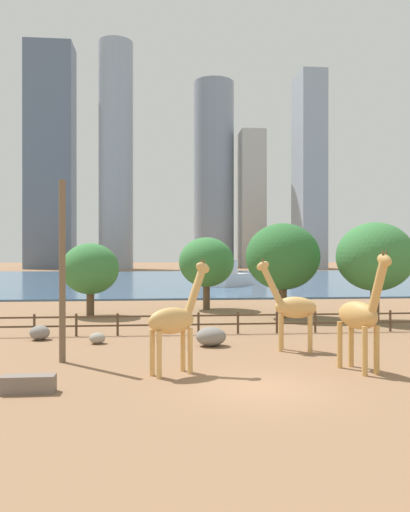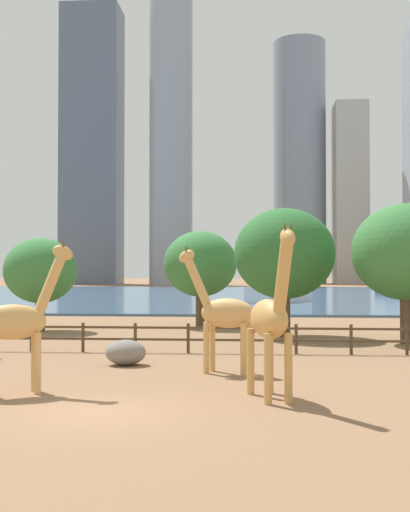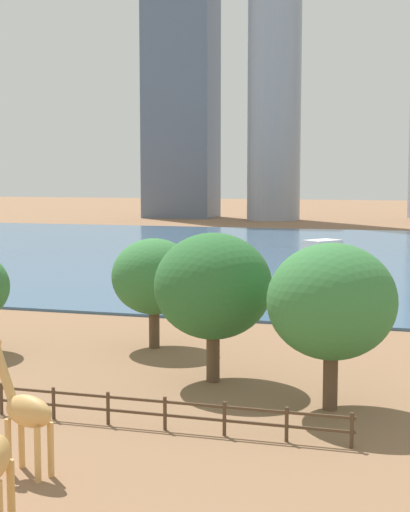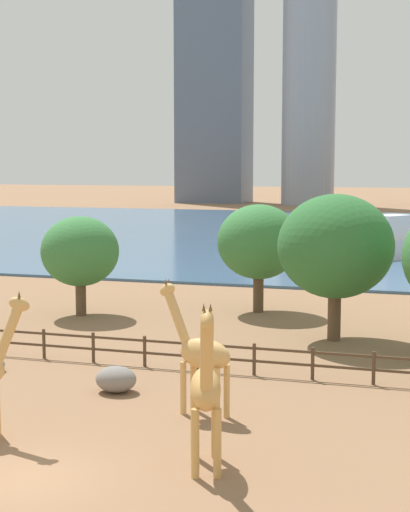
{
  "view_description": "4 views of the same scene",
  "coord_description": "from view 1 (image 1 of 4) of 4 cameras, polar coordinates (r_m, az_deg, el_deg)",
  "views": [
    {
      "loc": [
        -3.6,
        -17.24,
        4.7
      ],
      "look_at": [
        1.77,
        39.73,
        4.54
      ],
      "focal_mm": 35.0,
      "sensor_mm": 36.0,
      "label": 1
    },
    {
      "loc": [
        4.01,
        -16.08,
        3.62
      ],
      "look_at": [
        0.54,
        29.31,
        4.66
      ],
      "focal_mm": 45.0,
      "sensor_mm": 36.0,
      "label": 2
    },
    {
      "loc": [
        15.51,
        -15.52,
        9.78
      ],
      "look_at": [
        1.15,
        33.38,
        4.4
      ],
      "focal_mm": 55.0,
      "sensor_mm": 36.0,
      "label": 3
    },
    {
      "loc": [
        10.57,
        -17.95,
        8.41
      ],
      "look_at": [
        -3.22,
        27.14,
        2.91
      ],
      "focal_mm": 55.0,
      "sensor_mm": 36.0,
      "label": 4
    }
  ],
  "objects": [
    {
      "name": "giraffe_young",
      "position": [
        21.04,
        17.34,
        -6.46
      ],
      "size": [
        1.5,
        2.96,
        4.92
      ],
      "rotation": [
        0.0,
        0.0,
        5.04
      ],
      "color": "tan",
      "rests_on": "ground"
    },
    {
      "name": "boulder_small",
      "position": [
        25.94,
        0.69,
        -9.19
      ],
      "size": [
        1.55,
        1.3,
        0.97
      ],
      "primitive_type": "ellipsoid",
      "color": "gray",
      "rests_on": "ground"
    },
    {
      "name": "skyline_tower_needle",
      "position": [
        185.9,
        1.02,
        9.24
      ],
      "size": [
        14.72,
        14.72,
        68.02
      ],
      "primitive_type": "cylinder",
      "color": "gray",
      "rests_on": "ground"
    },
    {
      "name": "skyline_block_left",
      "position": [
        186.38,
        5.23,
        6.36
      ],
      "size": [
        8.81,
        15.45,
        49.63
      ],
      "primitive_type": "cube",
      "color": "#B7B2A8",
      "rests_on": "ground"
    },
    {
      "name": "utility_pole",
      "position": [
        22.64,
        -16.0,
        -1.67
      ],
      "size": [
        0.28,
        0.28,
        7.97
      ],
      "primitive_type": "cylinder",
      "color": "brown",
      "rests_on": "ground"
    },
    {
      "name": "tree_center_broad",
      "position": [
        36.92,
        18.85,
        -0.1
      ],
      "size": [
        5.35,
        5.35,
        6.97
      ],
      "color": "brown",
      "rests_on": "ground"
    },
    {
      "name": "boulder_near_fence",
      "position": [
        29.24,
        -18.37,
        -8.32
      ],
      "size": [
        1.08,
        1.05,
        0.79
      ],
      "primitive_type": "ellipsoid",
      "color": "gray",
      "rests_on": "ground"
    },
    {
      "name": "tree_right_tall",
      "position": [
        42.75,
        0.17,
        -0.73
      ],
      "size": [
        4.73,
        4.73,
        6.19
      ],
      "color": "brown",
      "rests_on": "ground"
    },
    {
      "name": "boat_sailboat",
      "position": [
        116.08,
        10.1,
        -1.42
      ],
      "size": [
        6.83,
        9.09,
        7.78
      ],
      "rotation": [
        0.0,
        0.0,
        4.22
      ],
      "color": "navy",
      "rests_on": "harbor_water"
    },
    {
      "name": "harbor_water",
      "position": [
        94.42,
        -3.2,
        -2.63
      ],
      "size": [
        180.0,
        86.0,
        0.2
      ],
      "primitive_type": "cube",
      "color": "#3D6084",
      "rests_on": "ground"
    },
    {
      "name": "boulder_by_pole",
      "position": [
        27.23,
        -12.2,
        -9.17
      ],
      "size": [
        0.83,
        0.77,
        0.58
      ],
      "primitive_type": "ellipsoid",
      "color": "gray",
      "rests_on": "ground"
    },
    {
      "name": "giraffe_companion",
      "position": [
        24.84,
        9.91,
        -5.77
      ],
      "size": [
        3.0,
        1.52,
        4.54
      ],
      "rotation": [
        0.0,
        0.0,
        2.8
      ],
      "color": "tan",
      "rests_on": "ground"
    },
    {
      "name": "ground_plane",
      "position": [
        97.42,
        -3.27,
        -2.6
      ],
      "size": [
        400.0,
        400.0,
        0.0
      ],
      "primitive_type": "plane",
      "color": "#8C6647"
    },
    {
      "name": "boat_ferry",
      "position": [
        71.88,
        2.77,
        -2.4
      ],
      "size": [
        7.52,
        8.77,
        3.78
      ],
      "rotation": [
        0.0,
        0.0,
        0.95
      ],
      "color": "silver",
      "rests_on": "harbor_water"
    },
    {
      "name": "skyline_block_central",
      "position": [
        168.12,
        -10.14,
        11.2
      ],
      "size": [
        11.12,
        11.12,
        73.79
      ],
      "primitive_type": "cylinder",
      "color": "#939EAD",
      "rests_on": "ground"
    },
    {
      "name": "giraffe_tall",
      "position": [
        19.79,
        -3.46,
        -7.32
      ],
      "size": [
        2.77,
        1.84,
        4.56
      ],
      "rotation": [
        0.0,
        0.0,
        0.49
      ],
      "color": "tan",
      "rests_on": "ground"
    },
    {
      "name": "tree_left_small",
      "position": [
        37.69,
        8.87,
        -0.09
      ],
      "size": [
        5.53,
        5.53,
        7.05
      ],
      "color": "brown",
      "rests_on": "ground"
    },
    {
      "name": "skyline_block_right",
      "position": [
        168.04,
        11.8,
        9.38
      ],
      "size": [
        8.04,
        14.16,
        63.21
      ],
      "primitive_type": "cube",
      "color": "#939EAD",
      "rests_on": "ground"
    },
    {
      "name": "feeding_trough",
      "position": [
        18.47,
        -19.57,
        -13.64
      ],
      "size": [
        1.8,
        0.6,
        0.6
      ],
      "primitive_type": "cube",
      "color": "#72665B",
      "rests_on": "ground"
    },
    {
      "name": "enclosure_fence",
      "position": [
        29.72,
        1.59,
        -7.46
      ],
      "size": [
        26.12,
        0.14,
        1.3
      ],
      "color": "#4C3826",
      "rests_on": "ground"
    },
    {
      "name": "tree_left_large",
      "position": [
        39.02,
        -12.97,
        -1.46
      ],
      "size": [
        4.34,
        4.34,
        5.58
      ],
      "color": "brown",
      "rests_on": "ground"
    },
    {
      "name": "skyline_tower_glass",
      "position": [
        174.98,
        -17.25,
        10.76
      ],
      "size": [
        15.21,
        10.92,
        73.78
      ],
      "primitive_type": "cube",
      "color": "slate",
      "rests_on": "ground"
    }
  ]
}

